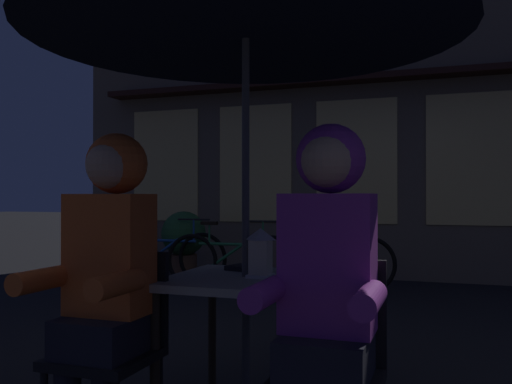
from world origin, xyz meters
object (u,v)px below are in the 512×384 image
(chair_right, at_px, (330,362))
(person_left_hooded, at_px, (107,260))
(chair_left, at_px, (114,340))
(bicycle_third, at_px, (324,263))
(bicycle_nearest, at_px, (166,256))
(bicycle_second, at_px, (231,261))
(person_right_hooded, at_px, (327,270))
(cafe_table, at_px, (246,298))
(potted_plant, at_px, (184,239))
(book, at_px, (248,268))
(lantern, at_px, (260,252))

(chair_right, bearing_deg, person_left_hooded, -176.61)
(chair_left, bearing_deg, bicycle_third, 89.79)
(person_left_hooded, relative_size, bicycle_nearest, 0.83)
(person_left_hooded, bearing_deg, bicycle_second, 104.63)
(chair_right, distance_m, person_right_hooded, 0.36)
(bicycle_second, bearing_deg, cafe_table, -67.19)
(person_left_hooded, bearing_deg, bicycle_third, 89.80)
(bicycle_nearest, relative_size, bicycle_third, 1.02)
(chair_left, bearing_deg, potted_plant, 113.33)
(person_right_hooded, bearing_deg, bicycle_third, 102.43)
(cafe_table, height_order, bicycle_third, bicycle_third)
(bicycle_nearest, bearing_deg, potted_plant, 69.83)
(cafe_table, distance_m, chair_right, 0.62)
(person_left_hooded, bearing_deg, cafe_table, 41.57)
(person_left_hooded, distance_m, bicycle_third, 4.32)
(potted_plant, bearing_deg, chair_right, -57.36)
(book, bearing_deg, chair_left, -110.74)
(person_right_hooded, height_order, potted_plant, person_right_hooded)
(potted_plant, bearing_deg, cafe_table, -59.77)
(lantern, xyz_separation_m, chair_left, (-0.56, -0.36, -0.37))
(bicycle_second, bearing_deg, bicycle_nearest, 167.30)
(person_left_hooded, relative_size, person_right_hooded, 1.00)
(chair_left, height_order, chair_right, same)
(chair_left, height_order, potted_plant, potted_plant)
(potted_plant, bearing_deg, bicycle_second, -29.88)
(person_right_hooded, height_order, bicycle_second, person_right_hooded)
(person_left_hooded, distance_m, person_right_hooded, 0.96)
(bicycle_nearest, xyz_separation_m, bicycle_second, (1.01, -0.23, 0.00))
(bicycle_second, height_order, book, bicycle_second)
(chair_left, distance_m, chair_right, 0.96)
(book, xyz_separation_m, potted_plant, (-2.40, 4.02, -0.21))
(person_left_hooded, bearing_deg, potted_plant, 113.08)
(person_left_hooded, bearing_deg, bicycle_nearest, 115.60)
(cafe_table, distance_m, bicycle_second, 4.03)
(cafe_table, height_order, bicycle_nearest, bicycle_nearest)
(cafe_table, distance_m, person_left_hooded, 0.67)
(bicycle_second, bearing_deg, person_right_hooded, -63.73)
(bicycle_nearest, height_order, bicycle_third, same)
(chair_right, bearing_deg, cafe_table, 142.45)
(lantern, distance_m, potted_plant, 4.94)
(bicycle_second, xyz_separation_m, bicycle_third, (1.09, 0.16, 0.00))
(chair_right, height_order, person_right_hooded, person_right_hooded)
(chair_left, xyz_separation_m, chair_right, (0.96, 0.00, 0.00))
(cafe_table, relative_size, person_right_hooded, 0.53)
(person_right_hooded, bearing_deg, lantern, 134.04)
(bicycle_second, relative_size, bicycle_third, 1.02)
(lantern, distance_m, person_left_hooded, 0.70)
(person_left_hooded, xyz_separation_m, bicycle_nearest, (-2.09, 4.36, -0.50))
(cafe_table, bearing_deg, person_left_hooded, -138.43)
(lantern, xyz_separation_m, chair_right, (0.40, -0.36, -0.37))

